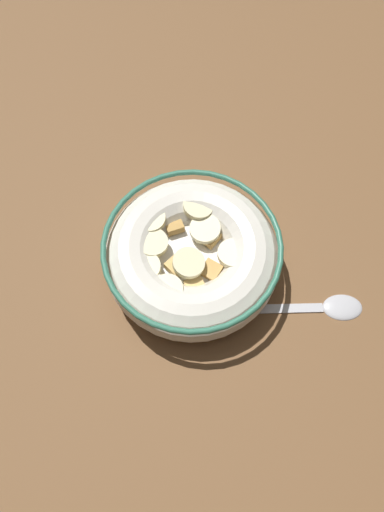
{
  "coord_description": "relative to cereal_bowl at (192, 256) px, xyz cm",
  "views": [
    {
      "loc": [
        -15.33,
        14.65,
        47.97
      ],
      "look_at": [
        0.0,
        0.0,
        3.0
      ],
      "focal_mm": 32.61,
      "sensor_mm": 36.0,
      "label": 1
    }
  ],
  "objects": [
    {
      "name": "spoon",
      "position": [
        -13.63,
        -7.3,
        -2.79
      ],
      "size": [
        10.62,
        11.39,
        0.8
      ],
      "color": "#B7B7BC",
      "rests_on": "ground_plane"
    },
    {
      "name": "ground_plane",
      "position": [
        -0.01,
        -0.01,
        -4.14
      ],
      "size": [
        106.12,
        106.12,
        2.0
      ],
      "primitive_type": "cube",
      "color": "brown"
    },
    {
      "name": "cereal_bowl",
      "position": [
        0.0,
        0.0,
        0.0
      ],
      "size": [
        18.77,
        18.77,
        5.82
      ],
      "color": "silver",
      "rests_on": "ground_plane"
    }
  ]
}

